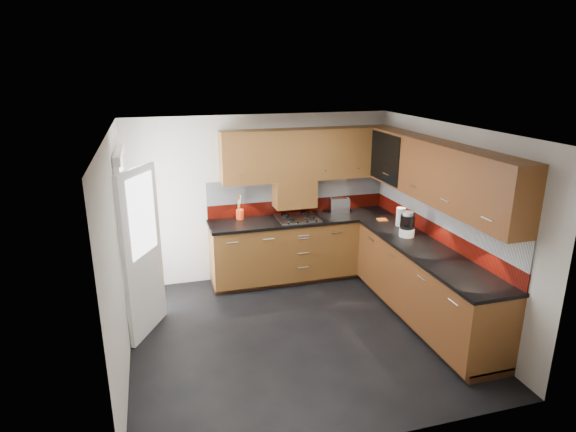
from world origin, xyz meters
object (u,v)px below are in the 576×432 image
object	(u,v)px
utensil_pot	(240,213)
toaster	(340,205)
gas_hob	(298,218)
food_processor	(407,225)

from	to	relation	value
utensil_pot	toaster	distance (m)	1.52
gas_hob	food_processor	world-z (taller)	food_processor
gas_hob	food_processor	size ratio (longest dim) A/B	1.80
gas_hob	toaster	distance (m)	0.75
gas_hob	toaster	bearing A→B (deg)	14.35
toaster	food_processor	distance (m)	1.34
gas_hob	utensil_pot	xyz separation A→B (m)	(-0.80, 0.22, 0.08)
utensil_pot	toaster	xyz separation A→B (m)	(1.52, -0.04, 0.01)
gas_hob	utensil_pot	size ratio (longest dim) A/B	1.45
gas_hob	toaster	size ratio (longest dim) A/B	1.84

